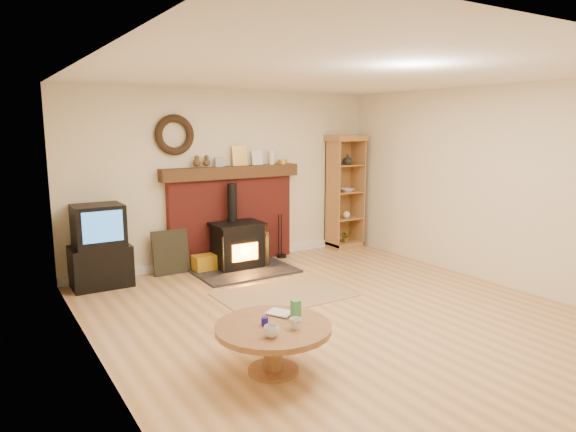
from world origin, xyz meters
TOP-DOWN VIEW (x-y plane):
  - ground at (0.00, 0.00)m, footprint 5.50×5.50m
  - room_shell at (-0.02, 0.09)m, footprint 5.02×5.52m
  - chimney_breast at (0.00, 2.67)m, footprint 2.20×0.22m
  - wood_stove at (-0.09, 2.27)m, footprint 1.40×1.00m
  - area_rug at (-0.16, 0.90)m, footprint 1.59×1.09m
  - tv_unit at (-1.99, 2.47)m, footprint 0.74×0.53m
  - curio_cabinet at (2.07, 2.55)m, footprint 0.62×0.45m
  - firelog_box at (-0.54, 2.40)m, footprint 0.39×0.25m
  - leaning_painting at (-1.02, 2.55)m, footprint 0.53×0.14m
  - fire_tools at (0.78, 2.50)m, footprint 0.16×0.16m
  - coffee_table at (-1.29, -0.78)m, footprint 0.99×0.99m

SIDE VIEW (x-z plane):
  - ground at x=0.00m, z-range 0.00..0.00m
  - area_rug at x=-0.16m, z-range 0.00..0.01m
  - fire_tools at x=0.78m, z-range -0.24..0.46m
  - firelog_box at x=-0.54m, z-range 0.00..0.24m
  - leaning_painting at x=-1.02m, z-range 0.00..0.63m
  - wood_stove at x=-0.09m, z-range -0.29..0.95m
  - coffee_table at x=-1.29m, z-range 0.05..0.63m
  - tv_unit at x=-1.99m, z-range -0.02..1.06m
  - chimney_breast at x=0.00m, z-range -0.09..1.69m
  - curio_cabinet at x=2.07m, z-range 0.00..1.93m
  - room_shell at x=-0.02m, z-range 0.41..3.02m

